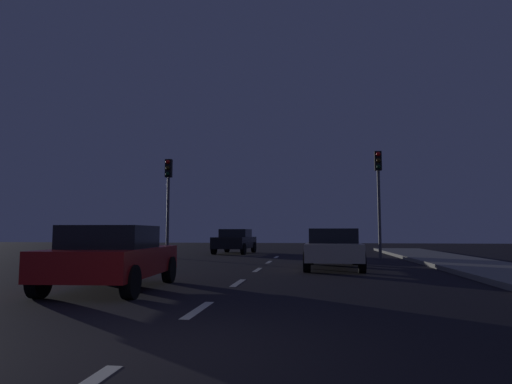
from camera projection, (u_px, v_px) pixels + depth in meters
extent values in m
plane|color=black|center=(242.00, 280.00, 11.40)|extent=(80.00, 80.00, 0.00)
cube|color=silver|center=(198.00, 310.00, 7.06)|extent=(0.16, 1.60, 0.01)
cube|color=silver|center=(238.00, 283.00, 10.81)|extent=(0.16, 1.60, 0.01)
cube|color=silver|center=(258.00, 270.00, 14.56)|extent=(0.16, 1.60, 0.01)
cube|color=silver|center=(269.00, 262.00, 18.32)|extent=(0.16, 1.60, 0.01)
cube|color=silver|center=(276.00, 257.00, 22.07)|extent=(0.16, 1.60, 0.01)
cylinder|color=#4C4C51|center=(168.00, 208.00, 21.56)|extent=(0.14, 0.14, 4.86)
cube|color=black|center=(169.00, 168.00, 21.74)|extent=(0.32, 0.24, 0.90)
sphere|color=red|center=(168.00, 162.00, 21.61)|extent=(0.20, 0.20, 0.20)
sphere|color=#3F2D0C|center=(168.00, 168.00, 21.59)|extent=(0.20, 0.20, 0.20)
sphere|color=#0C3319|center=(168.00, 174.00, 21.56)|extent=(0.20, 0.20, 0.20)
cylinder|color=#4C4C51|center=(379.00, 205.00, 20.26)|extent=(0.14, 0.14, 5.02)
cube|color=black|center=(378.00, 161.00, 20.45)|extent=(0.32, 0.24, 0.90)
sphere|color=red|center=(378.00, 154.00, 20.32)|extent=(0.20, 0.20, 0.20)
sphere|color=#3F2D0C|center=(378.00, 160.00, 20.30)|extent=(0.20, 0.20, 0.20)
sphere|color=#0C3319|center=(379.00, 167.00, 20.27)|extent=(0.20, 0.20, 0.20)
cube|color=beige|center=(333.00, 251.00, 15.29)|extent=(1.93, 4.63, 0.57)
cube|color=black|center=(333.00, 236.00, 15.11)|extent=(1.64, 2.10, 0.48)
cylinder|color=black|center=(311.00, 256.00, 17.10)|extent=(0.24, 0.65, 0.64)
cylinder|color=black|center=(355.00, 256.00, 16.84)|extent=(0.24, 0.65, 0.64)
cylinder|color=black|center=(307.00, 262.00, 13.68)|extent=(0.24, 0.65, 0.64)
cylinder|color=black|center=(362.00, 263.00, 13.42)|extent=(0.24, 0.65, 0.64)
cube|color=#B21919|center=(113.00, 261.00, 9.66)|extent=(2.16, 4.00, 0.59)
cube|color=black|center=(111.00, 237.00, 9.51)|extent=(1.79, 1.85, 0.49)
cylinder|color=black|center=(100.00, 269.00, 11.06)|extent=(0.26, 0.65, 0.64)
cylinder|color=black|center=(169.00, 269.00, 10.95)|extent=(0.26, 0.65, 0.64)
cylinder|color=black|center=(39.00, 281.00, 8.30)|extent=(0.26, 0.65, 0.64)
cylinder|color=black|center=(131.00, 282.00, 8.20)|extent=(0.26, 0.65, 0.64)
cube|color=black|center=(235.00, 242.00, 25.89)|extent=(2.11, 4.00, 0.65)
cube|color=black|center=(236.00, 233.00, 26.13)|extent=(1.73, 1.86, 0.46)
cylinder|color=black|center=(243.00, 249.00, 24.33)|extent=(0.27, 0.65, 0.64)
cylinder|color=black|center=(214.00, 249.00, 24.67)|extent=(0.27, 0.65, 0.64)
cylinder|color=black|center=(254.00, 247.00, 27.04)|extent=(0.27, 0.65, 0.64)
cylinder|color=black|center=(227.00, 247.00, 27.38)|extent=(0.27, 0.65, 0.64)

